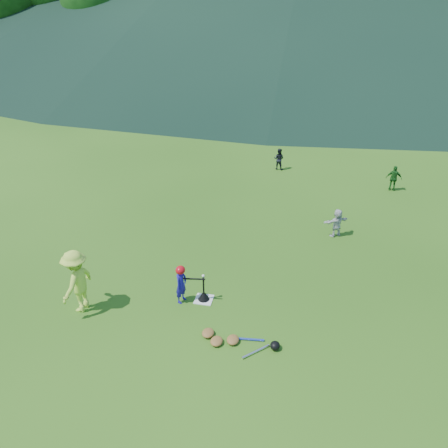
% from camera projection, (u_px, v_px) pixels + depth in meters
% --- Properties ---
extents(ground, '(120.00, 120.00, 0.00)m').
position_uv_depth(ground, '(204.00, 300.00, 11.19)').
color(ground, '#265112').
rests_on(ground, ground).
extents(home_plate, '(0.45, 0.45, 0.02)m').
position_uv_depth(home_plate, '(204.00, 299.00, 11.19)').
color(home_plate, silver).
rests_on(home_plate, ground).
extents(baseball, '(0.08, 0.08, 0.08)m').
position_uv_depth(baseball, '(203.00, 276.00, 10.84)').
color(baseball, white).
rests_on(baseball, batting_tee).
extents(batter_child, '(0.34, 0.43, 1.02)m').
position_uv_depth(batter_child, '(181.00, 284.00, 10.91)').
color(batter_child, '#1F1697').
rests_on(batter_child, ground).
extents(adult_coach, '(0.72, 1.12, 1.65)m').
position_uv_depth(adult_coach, '(77.00, 281.00, 10.49)').
color(adult_coach, '#B9DF41').
rests_on(adult_coach, ground).
extents(fielder_b, '(0.52, 0.44, 0.95)m').
position_uv_depth(fielder_b, '(279.00, 159.00, 19.22)').
color(fielder_b, black).
rests_on(fielder_b, ground).
extents(fielder_c, '(0.62, 0.30, 1.02)m').
position_uv_depth(fielder_c, '(394.00, 178.00, 17.13)').
color(fielder_c, '#1A571A').
rests_on(fielder_c, ground).
extents(fielder_d, '(0.89, 0.70, 0.94)m').
position_uv_depth(fielder_d, '(337.00, 223.00, 13.91)').
color(fielder_d, silver).
rests_on(fielder_d, ground).
extents(batting_tee, '(0.30, 0.30, 0.68)m').
position_uv_depth(batting_tee, '(204.00, 296.00, 11.13)').
color(batting_tee, black).
rests_on(batting_tee, home_plate).
extents(batter_gear, '(0.73, 0.26, 0.38)m').
position_uv_depth(batter_gear, '(181.00, 271.00, 10.72)').
color(batter_gear, '#B30B14').
rests_on(batter_gear, ground).
extents(equipment_pile, '(1.80, 0.76, 0.19)m').
position_uv_depth(equipment_pile, '(233.00, 340.00, 9.80)').
color(equipment_pile, olive).
rests_on(equipment_pile, ground).
extents(outfield_fence, '(70.07, 0.08, 1.33)m').
position_uv_depth(outfield_fence, '(289.00, 81.00, 35.05)').
color(outfield_fence, gray).
rests_on(outfield_fence, ground).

